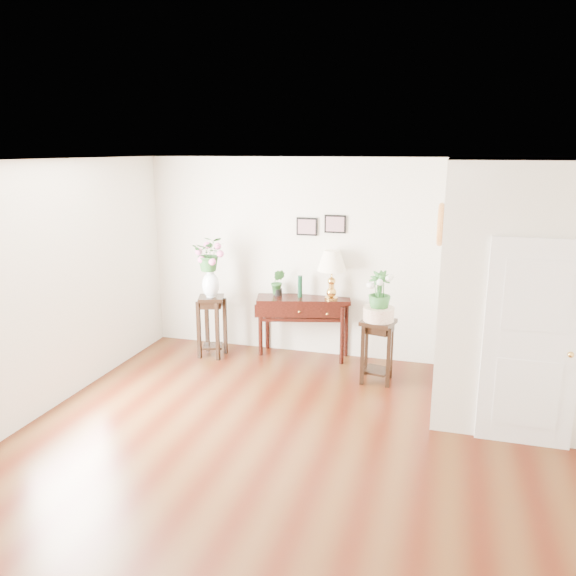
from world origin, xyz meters
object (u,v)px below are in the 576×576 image
at_px(plant_stand_a, 212,326).
at_px(plant_stand_b, 377,351).
at_px(console_table, 303,327).
at_px(table_lamp, 332,275).

xyz_separation_m(plant_stand_a, plant_stand_b, (2.39, -0.26, -0.03)).
distance_m(console_table, table_lamp, 0.88).
relative_size(console_table, plant_stand_a, 1.48).
bearing_deg(console_table, plant_stand_a, -178.19).
height_order(console_table, plant_stand_a, plant_stand_a).
bearing_deg(plant_stand_a, plant_stand_b, -6.22).
xyz_separation_m(console_table, plant_stand_a, (-1.25, -0.36, 0.01)).
bearing_deg(console_table, table_lamp, -14.36).
xyz_separation_m(table_lamp, plant_stand_a, (-1.65, -0.36, -0.78)).
relative_size(table_lamp, plant_stand_b, 0.86).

